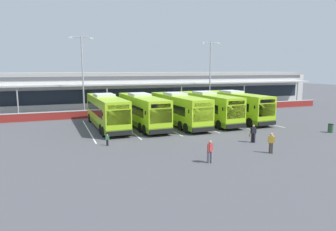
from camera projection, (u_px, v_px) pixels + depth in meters
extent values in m
plane|color=#4C4C51|center=(200.00, 134.00, 30.96)|extent=(200.00, 200.00, 0.00)
cube|color=silver|center=(134.00, 90.00, 55.51)|extent=(70.00, 10.00, 5.50)
cube|color=#19232D|center=(141.00, 95.00, 50.93)|extent=(66.00, 0.08, 2.20)
cube|color=#4C4C51|center=(141.00, 78.00, 50.49)|extent=(68.00, 0.08, 0.60)
cube|color=beige|center=(144.00, 84.00, 49.28)|extent=(67.00, 3.00, 0.24)
cube|color=gray|center=(134.00, 74.00, 55.06)|extent=(70.00, 10.00, 0.50)
cylinder|color=#999999|center=(18.00, 102.00, 41.99)|extent=(0.20, 0.20, 4.20)
cylinder|color=#999999|center=(107.00, 99.00, 46.32)|extent=(0.20, 0.20, 4.20)
cylinder|color=#999999|center=(181.00, 96.00, 50.65)|extent=(0.20, 0.20, 4.20)
cylinder|color=#999999|center=(244.00, 94.00, 54.98)|extent=(0.20, 0.20, 4.20)
cylinder|color=#999999|center=(297.00, 92.00, 59.32)|extent=(0.20, 0.20, 4.20)
cube|color=maroon|center=(155.00, 111.00, 44.29)|extent=(60.00, 0.36, 1.00)
cube|color=#B2B2B2|center=(155.00, 107.00, 44.21)|extent=(60.00, 0.40, 0.10)
cube|color=#9ED11E|center=(106.00, 111.00, 33.91)|extent=(2.94, 12.08, 3.19)
cube|color=#598419|center=(107.00, 123.00, 34.11)|extent=(2.96, 12.10, 0.56)
cube|color=black|center=(106.00, 108.00, 34.24)|extent=(2.89, 9.68, 0.96)
cube|color=black|center=(119.00, 117.00, 28.46)|extent=(2.31, 0.17, 1.40)
cube|color=black|center=(119.00, 107.00, 28.30)|extent=(2.05, 0.15, 0.40)
cube|color=silver|center=(104.00, 95.00, 34.56)|extent=(2.14, 2.86, 0.28)
cube|color=black|center=(119.00, 133.00, 28.59)|extent=(2.45, 0.24, 0.44)
cube|color=black|center=(133.00, 113.00, 29.28)|extent=(0.08, 0.12, 0.36)
cube|color=black|center=(102.00, 114.00, 28.18)|extent=(0.08, 0.12, 0.36)
cylinder|color=black|center=(109.00, 117.00, 38.78)|extent=(0.35, 1.05, 1.04)
cylinder|color=black|center=(90.00, 118.00, 37.87)|extent=(0.35, 1.05, 1.04)
cylinder|color=black|center=(124.00, 127.00, 31.65)|extent=(0.35, 1.05, 1.04)
cylinder|color=black|center=(101.00, 129.00, 30.75)|extent=(0.35, 1.05, 1.04)
cylinder|color=black|center=(128.00, 130.00, 30.38)|extent=(0.35, 1.05, 1.04)
cylinder|color=black|center=(104.00, 132.00, 29.47)|extent=(0.35, 1.05, 1.04)
cube|color=#9ED11E|center=(142.00, 110.00, 34.76)|extent=(2.94, 12.08, 3.19)
cube|color=#598419|center=(142.00, 121.00, 34.96)|extent=(2.96, 12.10, 0.56)
cube|color=black|center=(141.00, 108.00, 35.09)|extent=(2.89, 9.68, 0.96)
cube|color=black|center=(161.00, 116.00, 29.31)|extent=(2.31, 0.17, 1.40)
cube|color=black|center=(161.00, 106.00, 29.15)|extent=(2.05, 0.15, 0.40)
cube|color=silver|center=(139.00, 94.00, 35.41)|extent=(2.14, 2.86, 0.28)
cube|color=black|center=(161.00, 131.00, 29.43)|extent=(2.45, 0.24, 0.44)
cube|color=black|center=(173.00, 111.00, 30.13)|extent=(0.08, 0.12, 0.36)
cube|color=black|center=(145.00, 113.00, 29.02)|extent=(0.08, 0.12, 0.36)
cylinder|color=black|center=(140.00, 116.00, 39.62)|extent=(0.35, 1.05, 1.04)
cylinder|color=black|center=(123.00, 117.00, 38.72)|extent=(0.35, 1.05, 1.04)
cylinder|color=black|center=(162.00, 126.00, 32.50)|extent=(0.35, 1.05, 1.04)
cylinder|color=black|center=(141.00, 127.00, 31.60)|extent=(0.35, 1.05, 1.04)
cylinder|color=black|center=(167.00, 128.00, 31.22)|extent=(0.35, 1.05, 1.04)
cylinder|color=black|center=(145.00, 130.00, 30.32)|extent=(0.35, 1.05, 1.04)
cube|color=#9ED11E|center=(179.00, 109.00, 35.73)|extent=(2.94, 12.08, 3.19)
cube|color=#598419|center=(179.00, 120.00, 35.93)|extent=(2.96, 12.10, 0.56)
cube|color=black|center=(177.00, 107.00, 36.06)|extent=(2.89, 9.68, 0.96)
cube|color=black|center=(203.00, 115.00, 30.28)|extent=(2.31, 0.17, 1.40)
cube|color=black|center=(203.00, 105.00, 30.12)|extent=(2.05, 0.15, 0.40)
cube|color=silver|center=(175.00, 94.00, 36.38)|extent=(2.14, 2.86, 0.28)
cube|color=black|center=(204.00, 129.00, 30.40)|extent=(2.45, 0.24, 0.44)
cube|color=black|center=(214.00, 110.00, 31.10)|extent=(0.08, 0.12, 0.36)
cube|color=black|center=(189.00, 111.00, 29.99)|extent=(0.08, 0.12, 0.36)
cylinder|color=black|center=(172.00, 115.00, 40.59)|extent=(0.35, 1.05, 1.04)
cylinder|color=black|center=(156.00, 116.00, 39.69)|extent=(0.35, 1.05, 1.04)
cylinder|color=black|center=(200.00, 124.00, 33.47)|extent=(0.35, 1.05, 1.04)
cylinder|color=black|center=(181.00, 126.00, 32.57)|extent=(0.35, 1.05, 1.04)
cylinder|color=black|center=(207.00, 126.00, 32.19)|extent=(0.35, 1.05, 1.04)
cylinder|color=black|center=(187.00, 128.00, 31.29)|extent=(0.35, 1.05, 1.04)
cube|color=#9ED11E|center=(208.00, 107.00, 37.58)|extent=(2.94, 12.08, 3.19)
cube|color=#598419|center=(208.00, 117.00, 37.77)|extent=(2.96, 12.10, 0.56)
cube|color=black|center=(206.00, 105.00, 37.90)|extent=(2.89, 9.68, 0.96)
cube|color=black|center=(236.00, 112.00, 32.12)|extent=(2.31, 0.17, 1.40)
cube|color=black|center=(236.00, 103.00, 31.96)|extent=(2.05, 0.15, 0.40)
cube|color=silver|center=(204.00, 93.00, 38.23)|extent=(2.14, 2.86, 0.28)
cube|color=black|center=(236.00, 126.00, 32.25)|extent=(2.45, 0.24, 0.44)
cube|color=black|center=(245.00, 108.00, 32.94)|extent=(0.08, 0.12, 0.36)
cube|color=black|center=(223.00, 109.00, 31.84)|extent=(0.08, 0.12, 0.36)
cylinder|color=black|center=(199.00, 113.00, 42.44)|extent=(0.35, 1.05, 1.04)
cylinder|color=black|center=(183.00, 114.00, 41.53)|extent=(0.35, 1.05, 1.04)
cylinder|color=black|center=(230.00, 121.00, 35.32)|extent=(0.35, 1.05, 1.04)
cylinder|color=black|center=(213.00, 123.00, 34.41)|extent=(0.35, 1.05, 1.04)
cylinder|color=black|center=(237.00, 123.00, 34.04)|extent=(0.35, 1.05, 1.04)
cylinder|color=black|center=(219.00, 125.00, 33.13)|extent=(0.35, 1.05, 1.04)
cube|color=#9ED11E|center=(236.00, 106.00, 39.11)|extent=(2.94, 12.08, 3.19)
cube|color=#598419|center=(235.00, 116.00, 39.31)|extent=(2.96, 12.10, 0.56)
cube|color=black|center=(234.00, 103.00, 39.44)|extent=(2.89, 9.68, 0.96)
cube|color=black|center=(267.00, 110.00, 33.66)|extent=(2.31, 0.17, 1.40)
cube|color=black|center=(267.00, 101.00, 33.50)|extent=(2.05, 0.15, 0.40)
cube|color=silver|center=(232.00, 92.00, 39.77)|extent=(2.14, 2.86, 0.28)
cube|color=black|center=(267.00, 123.00, 33.79)|extent=(2.45, 0.24, 0.44)
cube|color=black|center=(275.00, 106.00, 34.48)|extent=(0.08, 0.12, 0.36)
cube|color=black|center=(254.00, 107.00, 33.38)|extent=(0.08, 0.12, 0.36)
cylinder|color=black|center=(224.00, 111.00, 43.98)|extent=(0.35, 1.05, 1.04)
cylinder|color=black|center=(209.00, 112.00, 43.07)|extent=(0.35, 1.05, 1.04)
cylinder|color=black|center=(259.00, 119.00, 36.86)|extent=(0.35, 1.05, 1.04)
cylinder|color=black|center=(243.00, 120.00, 35.95)|extent=(0.35, 1.05, 1.04)
cylinder|color=black|center=(267.00, 121.00, 35.58)|extent=(0.35, 1.05, 1.04)
cylinder|color=black|center=(250.00, 122.00, 34.67)|extent=(0.35, 1.05, 1.04)
cube|color=silver|center=(88.00, 130.00, 32.84)|extent=(0.14, 13.00, 0.01)
cube|color=silver|center=(126.00, 127.00, 34.30)|extent=(0.14, 13.00, 0.01)
cube|color=silver|center=(161.00, 125.00, 35.77)|extent=(0.14, 13.00, 0.01)
cube|color=silver|center=(193.00, 123.00, 37.24)|extent=(0.14, 13.00, 0.01)
cube|color=silver|center=(223.00, 121.00, 38.70)|extent=(0.14, 13.00, 0.01)
cube|color=silver|center=(250.00, 119.00, 40.17)|extent=(0.14, 13.00, 0.01)
cube|color=black|center=(252.00, 138.00, 27.31)|extent=(0.18, 0.21, 0.84)
cube|color=black|center=(254.00, 138.00, 27.21)|extent=(0.18, 0.21, 0.84)
cube|color=black|center=(253.00, 130.00, 27.16)|extent=(0.39, 0.30, 0.56)
cube|color=black|center=(251.00, 131.00, 27.14)|extent=(0.11, 0.12, 0.54)
cube|color=black|center=(256.00, 130.00, 27.18)|extent=(0.11, 0.12, 0.54)
sphere|color=tan|center=(254.00, 126.00, 27.10)|extent=(0.22, 0.22, 0.22)
cube|color=olive|center=(250.00, 136.00, 27.22)|extent=(0.19, 0.30, 0.22)
cylinder|color=olive|center=(250.00, 134.00, 27.20)|extent=(0.02, 0.02, 0.16)
cube|color=#4C4238|center=(270.00, 148.00, 23.85)|extent=(0.22, 0.23, 0.84)
cube|color=#4C4238|center=(272.00, 148.00, 23.69)|extent=(0.22, 0.23, 0.84)
cube|color=gold|center=(271.00, 139.00, 23.66)|extent=(0.40, 0.39, 0.56)
cube|color=gold|center=(268.00, 139.00, 23.74)|extent=(0.13, 0.13, 0.54)
cube|color=gold|center=(274.00, 140.00, 23.59)|extent=(0.13, 0.13, 0.54)
sphere|color=tan|center=(272.00, 134.00, 23.61)|extent=(0.22, 0.22, 0.22)
cube|color=black|center=(107.00, 143.00, 26.17)|extent=(0.12, 0.13, 0.52)
cube|color=black|center=(108.00, 143.00, 26.10)|extent=(0.12, 0.13, 0.52)
cube|color=#387F4C|center=(107.00, 138.00, 26.07)|extent=(0.24, 0.20, 0.35)
cube|color=#387F4C|center=(106.00, 138.00, 26.07)|extent=(0.07, 0.08, 0.33)
cube|color=#387F4C|center=(109.00, 138.00, 26.08)|extent=(0.07, 0.08, 0.33)
sphere|color=tan|center=(107.00, 135.00, 26.04)|extent=(0.14, 0.14, 0.14)
cube|color=slate|center=(208.00, 157.00, 21.27)|extent=(0.20, 0.22, 0.84)
cube|color=slate|center=(211.00, 157.00, 21.30)|extent=(0.20, 0.22, 0.84)
cube|color=#B23838|center=(210.00, 147.00, 21.18)|extent=(0.40, 0.34, 0.56)
cube|color=#B23838|center=(208.00, 148.00, 21.03)|extent=(0.12, 0.13, 0.54)
cube|color=#B23838|center=(212.00, 147.00, 21.34)|extent=(0.12, 0.13, 0.54)
sphere|color=tan|center=(210.00, 142.00, 21.12)|extent=(0.22, 0.22, 0.22)
cylinder|color=#9E9EA3|center=(83.00, 77.00, 41.77)|extent=(0.20, 0.20, 11.00)
cylinder|color=#9E9EA3|center=(81.00, 37.00, 40.96)|extent=(2.80, 0.10, 0.10)
cube|color=silver|center=(70.00, 38.00, 40.48)|extent=(0.44, 0.28, 0.20)
cube|color=silver|center=(92.00, 38.00, 41.46)|extent=(0.44, 0.28, 0.20)
cylinder|color=#9E9EA3|center=(210.00, 76.00, 49.68)|extent=(0.20, 0.20, 11.00)
cylinder|color=#9E9EA3|center=(211.00, 43.00, 48.87)|extent=(2.80, 0.10, 0.10)
cube|color=silver|center=(203.00, 43.00, 48.40)|extent=(0.44, 0.28, 0.20)
cube|color=silver|center=(218.00, 43.00, 49.38)|extent=(0.44, 0.28, 0.20)
cylinder|color=#2D5133|center=(331.00, 129.00, 31.51)|extent=(0.52, 0.52, 0.85)
cylinder|color=black|center=(331.00, 124.00, 31.44)|extent=(0.54, 0.54, 0.08)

